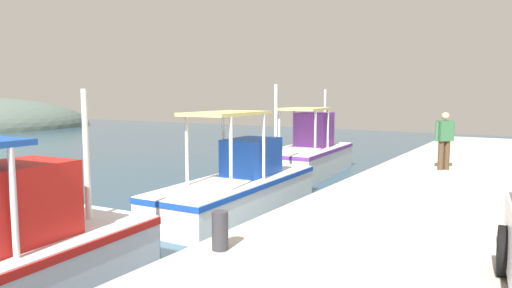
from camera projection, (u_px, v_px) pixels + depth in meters
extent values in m
cube|color=red|center=(13.00, 203.00, 6.20)|extent=(1.54, 1.20, 1.07)
cylinder|color=silver|center=(14.00, 203.00, 5.53)|extent=(0.08, 0.08, 1.37)
cylinder|color=silver|center=(86.00, 155.00, 7.30)|extent=(0.10, 0.10, 2.10)
cube|color=white|center=(238.00, 195.00, 11.64)|extent=(5.81, 2.01, 0.83)
cube|color=#1947B7|center=(238.00, 182.00, 11.60)|extent=(5.85, 2.05, 0.12)
cube|color=#1947B7|center=(252.00, 156.00, 12.17)|extent=(1.65, 1.12, 0.97)
cylinder|color=silver|center=(231.00, 154.00, 10.09)|extent=(0.08, 0.08, 1.64)
cylinder|color=silver|center=(187.00, 151.00, 10.68)|extent=(0.08, 0.08, 1.64)
cylinder|color=silver|center=(264.00, 147.00, 11.44)|extent=(0.08, 0.08, 1.64)
cylinder|color=silver|center=(223.00, 144.00, 12.03)|extent=(0.08, 0.08, 1.64)
cube|color=#D8CC72|center=(226.00, 113.00, 10.97)|extent=(2.38, 1.39, 0.08)
cylinder|color=silver|center=(276.00, 126.00, 13.33)|extent=(0.10, 0.10, 2.43)
torus|color=orange|center=(234.00, 155.00, 12.47)|extent=(0.54, 0.13, 0.54)
cube|color=white|center=(308.00, 161.00, 17.16)|extent=(5.10, 2.32, 0.99)
cube|color=#723399|center=(308.00, 150.00, 17.11)|extent=(5.14, 2.37, 0.12)
cube|color=#723399|center=(314.00, 129.00, 17.58)|extent=(1.47, 1.28, 1.30)
cylinder|color=silver|center=(315.00, 131.00, 15.73)|extent=(0.08, 0.08, 1.42)
cylinder|color=silver|center=(279.00, 130.00, 16.36)|extent=(0.08, 0.08, 1.42)
cylinder|color=silver|center=(328.00, 129.00, 16.91)|extent=(0.08, 0.08, 1.42)
cylinder|color=silver|center=(294.00, 128.00, 17.54)|extent=(0.08, 0.08, 1.42)
cube|color=#D8CC72|center=(304.00, 109.00, 16.55)|extent=(2.11, 1.59, 0.08)
cylinder|color=silver|center=(325.00, 116.00, 18.63)|extent=(0.10, 0.10, 2.19)
torus|color=orange|center=(299.00, 129.00, 17.92)|extent=(0.55, 0.14, 0.54)
cylinder|color=#4C3823|center=(447.00, 155.00, 13.14)|extent=(0.16, 0.16, 0.84)
cylinder|color=#4C3823|center=(441.00, 155.00, 13.09)|extent=(0.16, 0.16, 0.84)
cube|color=#33663F|center=(445.00, 131.00, 13.04)|extent=(0.47, 0.46, 0.58)
cylinder|color=#33663F|center=(453.00, 131.00, 13.11)|extent=(0.10, 0.10, 0.55)
cylinder|color=#33663F|center=(437.00, 132.00, 12.97)|extent=(0.10, 0.10, 0.55)
sphere|color=tan|center=(445.00, 116.00, 12.99)|extent=(0.22, 0.22, 0.22)
cylinder|color=black|center=(506.00, 251.00, 5.39)|extent=(0.61, 0.24, 0.60)
cylinder|color=#333338|center=(220.00, 231.00, 6.30)|extent=(0.23, 0.23, 0.54)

